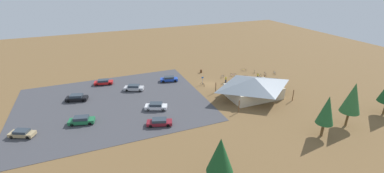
{
  "coord_description": "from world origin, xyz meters",
  "views": [
    {
      "loc": [
        27.95,
        56.0,
        26.28
      ],
      "look_at": [
        5.81,
        2.2,
        1.2
      ],
      "focal_mm": 24.43,
      "sensor_mm": 36.0,
      "label": 1
    }
  ],
  "objects": [
    {
      "name": "bicycle_silver_yard_center",
      "position": [
        -5.31,
        -2.8,
        0.36
      ],
      "size": [
        1.53,
        0.86,
        0.8
      ],
      "color": "black",
      "rests_on": "ground"
    },
    {
      "name": "pine_midwest",
      "position": [
        -8.06,
        28.62,
        5.07
      ],
      "size": [
        2.92,
        2.92,
        7.71
      ],
      "color": "brown",
      "rests_on": "ground"
    },
    {
      "name": "pine_far_east",
      "position": [
        -14.93,
        27.89,
        5.79
      ],
      "size": [
        3.48,
        3.48,
        8.69
      ],
      "color": "brown",
      "rests_on": "ground"
    },
    {
      "name": "visitor_near_lot",
      "position": [
        -4.46,
        0.57,
        0.94
      ],
      "size": [
        0.36,
        0.36,
        1.8
      ],
      "color": "#2D3347",
      "rests_on": "ground"
    },
    {
      "name": "car_tan_near_entry",
      "position": [
        40.76,
        8.92,
        0.71
      ],
      "size": [
        4.59,
        3.4,
        1.31
      ],
      "color": "tan",
      "rests_on": "parking_lot_asphalt"
    },
    {
      "name": "lot_sign",
      "position": [
        1.74,
        -0.6,
        1.41
      ],
      "size": [
        0.56,
        0.08,
        2.2
      ],
      "color": "#99999E",
      "rests_on": "ground"
    },
    {
      "name": "car_black_front_row",
      "position": [
        31.83,
        -2.73,
        0.77
      ],
      "size": [
        4.95,
        3.09,
        1.45
      ],
      "color": "black",
      "rests_on": "parking_lot_asphalt"
    },
    {
      "name": "bicycle_purple_edge_south",
      "position": [
        -8.18,
        1.54,
        0.39
      ],
      "size": [
        1.76,
        0.48,
        0.84
      ],
      "color": "black",
      "rests_on": "ground"
    },
    {
      "name": "bicycle_red_front_row",
      "position": [
        -11.18,
        -0.12,
        0.4
      ],
      "size": [
        0.97,
        1.61,
        0.89
      ],
      "color": "black",
      "rests_on": "ground"
    },
    {
      "name": "car_green_back_corner",
      "position": [
        31.02,
        8.28,
        0.79
      ],
      "size": [
        5.0,
        2.86,
        1.5
      ],
      "color": "#1E6B3D",
      "rests_on": "parking_lot_asphalt"
    },
    {
      "name": "trash_bin",
      "position": [
        -1.55,
        -8.79,
        0.45
      ],
      "size": [
        0.6,
        0.6,
        0.9
      ],
      "primitive_type": "cylinder",
      "color": "brown",
      "rests_on": "ground"
    },
    {
      "name": "car_blue_end_stall",
      "position": [
        9.08,
        -5.86,
        0.73
      ],
      "size": [
        4.86,
        2.84,
        1.35
      ],
      "color": "#1E42B2",
      "rests_on": "parking_lot_asphalt"
    },
    {
      "name": "car_silver_inner_stall",
      "position": [
        18.85,
        -3.47,
        0.77
      ],
      "size": [
        4.98,
        3.52,
        1.45
      ],
      "color": "#BCBCC1",
      "rests_on": "parking_lot_asphalt"
    },
    {
      "name": "bicycle_yellow_yard_left",
      "position": [
        -13.84,
        -5.35,
        0.35
      ],
      "size": [
        1.3,
        1.06,
        0.74
      ],
      "color": "black",
      "rests_on": "ground"
    },
    {
      "name": "ground",
      "position": [
        0.0,
        0.0,
        0.0
      ],
      "size": [
        160.0,
        160.0,
        0.0
      ],
      "primitive_type": "plane",
      "color": "brown",
      "rests_on": "ground"
    },
    {
      "name": "bicycle_orange_yard_right",
      "position": [
        -17.37,
        4.55,
        0.38
      ],
      "size": [
        1.63,
        0.88,
        0.89
      ],
      "color": "black",
      "rests_on": "ground"
    },
    {
      "name": "pine_mideast",
      "position": [
        14.43,
        32.56,
        5.23
      ],
      "size": [
        3.52,
        3.52,
        7.77
      ],
      "color": "brown",
      "rests_on": "ground"
    },
    {
      "name": "bicycle_black_lone_east",
      "position": [
        2.03,
        0.21,
        0.38
      ],
      "size": [
        0.58,
        1.64,
        0.83
      ],
      "color": "black",
      "rests_on": "ground"
    },
    {
      "name": "bicycle_purple_back_row",
      "position": [
        -8.73,
        -2.82,
        0.39
      ],
      "size": [
        1.67,
        0.72,
        0.86
      ],
      "color": "black",
      "rests_on": "ground"
    },
    {
      "name": "bicycle_blue_by_bin",
      "position": [
        -17.3,
        0.29,
        0.39
      ],
      "size": [
        0.48,
        1.77,
        0.84
      ],
      "color": "black",
      "rests_on": "ground"
    },
    {
      "name": "bicycle_white_mid_cluster",
      "position": [
        -20.44,
        0.4,
        0.37
      ],
      "size": [
        0.63,
        1.68,
        0.83
      ],
      "color": "black",
      "rests_on": "ground"
    },
    {
      "name": "bicycle_teal_near_porch",
      "position": [
        -15.77,
        -2.71,
        0.4
      ],
      "size": [
        1.07,
        1.45,
        0.88
      ],
      "color": "black",
      "rests_on": "ground"
    },
    {
      "name": "bike_pavilion",
      "position": [
        -6.11,
        10.49,
        2.68
      ],
      "size": [
        14.54,
        10.85,
        4.74
      ],
      "color": "beige",
      "rests_on": "ground"
    },
    {
      "name": "visitor_by_pavilion",
      "position": [
        -13.85,
        1.51,
        0.87
      ],
      "size": [
        0.37,
        0.36,
        1.67
      ],
      "color": "#2D3347",
      "rests_on": "ground"
    },
    {
      "name": "car_white_aisle_side",
      "position": [
        16.41,
        8.08,
        0.77
      ],
      "size": [
        4.93,
        3.49,
        1.45
      ],
      "color": "white",
      "rests_on": "parking_lot_asphalt"
    },
    {
      "name": "parking_lot_asphalt",
      "position": [
        24.58,
        1.8,
        0.03
      ],
      "size": [
        40.15,
        32.28,
        0.05
      ],
      "primitive_type": "cube",
      "color": "#424247",
      "rests_on": "ground"
    },
    {
      "name": "car_maroon_far_end",
      "position": [
        17.48,
        14.45,
        0.72
      ],
      "size": [
        5.09,
        3.26,
        1.35
      ],
      "color": "maroon",
      "rests_on": "parking_lot_asphalt"
    },
    {
      "name": "bicycle_green_edge_north",
      "position": [
        -15.27,
        0.13,
        0.38
      ],
      "size": [
        0.55,
        1.78,
        0.9
      ],
      "color": "black",
      "rests_on": "ground"
    },
    {
      "name": "car_red_second_row",
      "position": [
        25.38,
        -10.25,
        0.72
      ],
      "size": [
        4.89,
        2.7,
        1.33
      ],
      "color": "red",
      "rests_on": "parking_lot_asphalt"
    }
  ]
}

